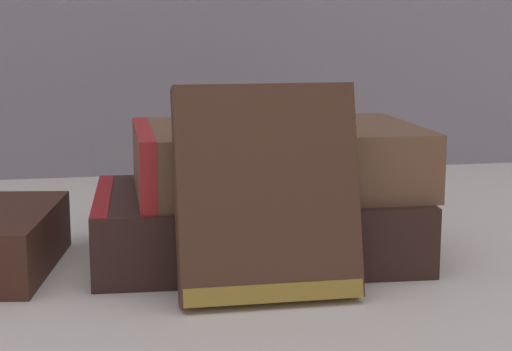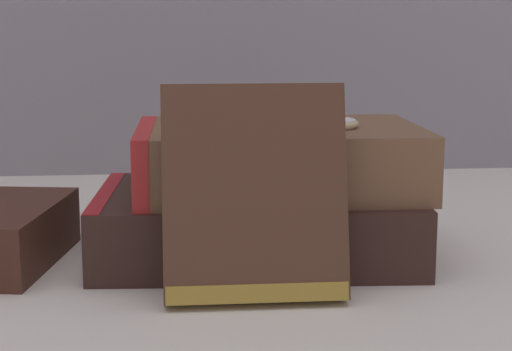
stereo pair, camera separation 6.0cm
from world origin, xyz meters
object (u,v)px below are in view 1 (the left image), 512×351
object	(u,v)px
book_flat_top	(269,158)
pocket_watch	(322,122)
book_flat_bottom	(248,224)
book_leaning_front	(267,201)

from	to	relation	value
book_flat_top	pocket_watch	bearing A→B (deg)	-16.28
book_flat_bottom	book_leaning_front	world-z (taller)	book_leaning_front
book_flat_bottom	pocket_watch	bearing A→B (deg)	-6.09
book_flat_top	book_leaning_front	xyz separation A→B (m)	(-0.02, -0.10, -0.01)
book_leaning_front	pocket_watch	world-z (taller)	book_leaning_front
book_flat_bottom	pocket_watch	world-z (taller)	pocket_watch
book_leaning_front	book_flat_bottom	bearing A→B (deg)	87.08
book_flat_bottom	book_flat_top	size ratio (longest dim) A/B	1.16
book_flat_bottom	book_flat_top	xyz separation A→B (m)	(0.02, 0.00, 0.05)
book_flat_top	book_leaning_front	bearing A→B (deg)	-101.12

